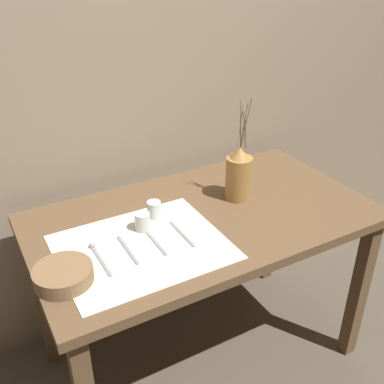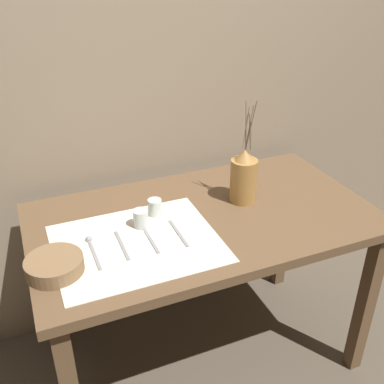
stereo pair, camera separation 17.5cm
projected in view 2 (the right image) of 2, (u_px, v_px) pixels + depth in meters
The scene contains 12 objects.
ground_plane at pixel (202, 353), 2.21m from camera, with size 12.00×12.00×0.00m, color brown.
stone_wall_back at pixel (160, 87), 2.04m from camera, with size 7.00×0.06×2.40m.
wooden_table at pixel (204, 236), 1.87m from camera, with size 1.39×0.78×0.80m.
linen_cloth at pixel (137, 243), 1.65m from camera, with size 0.60×0.49×0.00m.
pitcher_with_flowers at pixel (244, 177), 1.88m from camera, with size 0.11×0.11×0.45m.
wooden_bowl at pixel (55, 266), 1.50m from camera, with size 0.19×0.19×0.05m.
glass_tumbler_near at pixel (141, 218), 1.73m from camera, with size 0.06×0.06×0.07m.
glass_tumbler_far at pixel (155, 207), 1.81m from camera, with size 0.06×0.06×0.07m.
spoon_outer at pixel (91, 245), 1.63m from camera, with size 0.02×0.20×0.02m.
fork_outer at pixel (122, 245), 1.63m from camera, with size 0.01×0.19×0.00m.
spoon_inner at pixel (146, 231), 1.71m from camera, with size 0.02×0.20×0.02m.
fork_inner at pixel (178, 233), 1.70m from camera, with size 0.01×0.19×0.00m.
Camera 2 is at (-0.65, -1.42, 1.76)m, focal length 42.00 mm.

